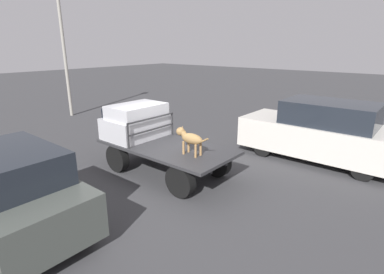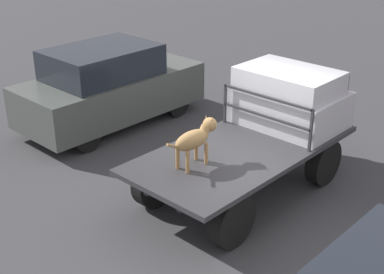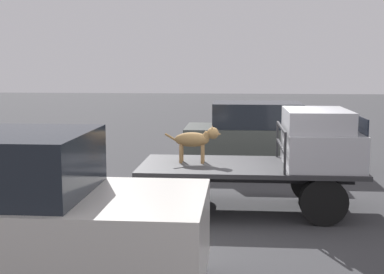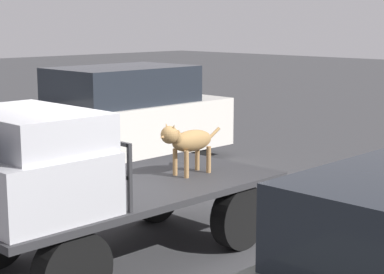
{
  "view_description": "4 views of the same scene",
  "coord_description": "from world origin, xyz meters",
  "px_view_note": "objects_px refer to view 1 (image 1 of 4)",
  "views": [
    {
      "loc": [
        -5.7,
        5.75,
        3.58
      ],
      "look_at": [
        -1.07,
        0.14,
        1.35
      ],
      "focal_mm": 28.0,
      "sensor_mm": 36.0,
      "label": 1
    },
    {
      "loc": [
        -6.25,
        -4.73,
        4.57
      ],
      "look_at": [
        -1.07,
        0.14,
        1.35
      ],
      "focal_mm": 50.0,
      "sensor_mm": 36.0,
      "label": 2
    },
    {
      "loc": [
        -0.23,
        -9.72,
        2.7
      ],
      "look_at": [
        -1.07,
        0.14,
        1.35
      ],
      "focal_mm": 50.0,
      "sensor_mm": 36.0,
      "label": 3
    },
    {
      "loc": [
        4.61,
        5.77,
        2.79
      ],
      "look_at": [
        -1.07,
        0.14,
        1.35
      ],
      "focal_mm": 60.0,
      "sensor_mm": 36.0,
      "label": 4
    }
  ],
  "objects_px": {
    "light_pole_near": "(61,28)",
    "flatbed_truck": "(166,153)",
    "parked_pickup_far": "(321,132)",
    "parked_sedan": "(9,191)",
    "dog": "(189,138)"
  },
  "relations": [
    {
      "from": "light_pole_near",
      "to": "flatbed_truck",
      "type": "bearing_deg",
      "value": 166.4
    },
    {
      "from": "parked_sedan",
      "to": "parked_pickup_far",
      "type": "height_order",
      "value": "parked_pickup_far"
    },
    {
      "from": "parked_sedan",
      "to": "light_pole_near",
      "type": "bearing_deg",
      "value": -38.75
    },
    {
      "from": "parked_sedan",
      "to": "light_pole_near",
      "type": "height_order",
      "value": "light_pole_near"
    },
    {
      "from": "parked_sedan",
      "to": "parked_pickup_far",
      "type": "bearing_deg",
      "value": -117.53
    },
    {
      "from": "flatbed_truck",
      "to": "parked_sedan",
      "type": "xyz_separation_m",
      "value": [
        0.42,
        3.95,
        0.24
      ]
    },
    {
      "from": "parked_pickup_far",
      "to": "light_pole_near",
      "type": "bearing_deg",
      "value": 11.25
    },
    {
      "from": "flatbed_truck",
      "to": "dog",
      "type": "distance_m",
      "value": 1.21
    },
    {
      "from": "light_pole_near",
      "to": "parked_sedan",
      "type": "bearing_deg",
      "value": 144.93
    },
    {
      "from": "flatbed_truck",
      "to": "parked_sedan",
      "type": "relative_size",
      "value": 0.99
    },
    {
      "from": "dog",
      "to": "parked_sedan",
      "type": "height_order",
      "value": "parked_sedan"
    },
    {
      "from": "parked_sedan",
      "to": "light_pole_near",
      "type": "distance_m",
      "value": 11.33
    },
    {
      "from": "dog",
      "to": "flatbed_truck",
      "type": "bearing_deg",
      "value": 9.58
    },
    {
      "from": "flatbed_truck",
      "to": "light_pole_near",
      "type": "relative_size",
      "value": 0.61
    },
    {
      "from": "dog",
      "to": "parked_pickup_far",
      "type": "xyz_separation_m",
      "value": [
        -2.08,
        -4.07,
        -0.36
      ]
    }
  ]
}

